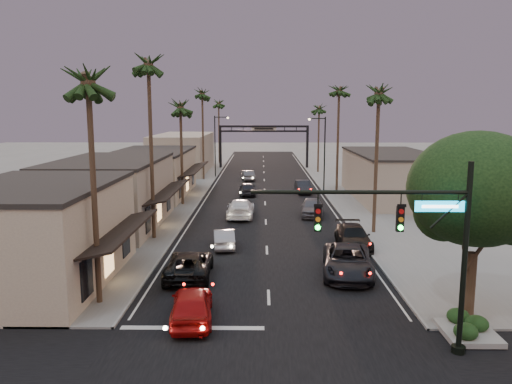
{
  "coord_description": "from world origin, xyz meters",
  "views": [
    {
      "loc": [
        -0.39,
        -14.98,
        9.69
      ],
      "look_at": [
        -0.88,
        29.15,
        2.5
      ],
      "focal_mm": 35.0,
      "sensor_mm": 36.0,
      "label": 1
    }
  ],
  "objects_px": {
    "palm_ld": "(202,91)",
    "traffic_signal": "(417,231)",
    "corner_tree": "(479,194)",
    "palm_rb": "(339,87)",
    "curbside_near": "(347,261)",
    "streetlight_left": "(217,141)",
    "palm_lc": "(180,103)",
    "oncoming_pickup": "(189,264)",
    "palm_lb": "(148,59)",
    "palm_rc": "(319,106)",
    "curbside_black": "(353,237)",
    "oncoming_silver": "(224,238)",
    "palm_far": "(219,101)",
    "palm_la": "(88,73)",
    "oncoming_red": "(192,304)",
    "streetlight_right": "(322,148)",
    "palm_ra": "(379,88)",
    "arch": "(264,136)"
  },
  "relations": [
    {
      "from": "palm_lc",
      "to": "traffic_signal",
      "type": "bearing_deg",
      "value": -65.94
    },
    {
      "from": "streetlight_left",
      "to": "palm_la",
      "type": "height_order",
      "value": "palm_la"
    },
    {
      "from": "oncoming_silver",
      "to": "traffic_signal",
      "type": "bearing_deg",
      "value": 112.47
    },
    {
      "from": "palm_far",
      "to": "curbside_black",
      "type": "bearing_deg",
      "value": -76.0
    },
    {
      "from": "palm_la",
      "to": "curbside_black",
      "type": "bearing_deg",
      "value": 36.23
    },
    {
      "from": "palm_rb",
      "to": "oncoming_silver",
      "type": "bearing_deg",
      "value": -115.69
    },
    {
      "from": "streetlight_right",
      "to": "palm_far",
      "type": "height_order",
      "value": "palm_far"
    },
    {
      "from": "corner_tree",
      "to": "streetlight_right",
      "type": "distance_m",
      "value": 37.64
    },
    {
      "from": "corner_tree",
      "to": "oncoming_red",
      "type": "xyz_separation_m",
      "value": [
        -13.1,
        -0.45,
        -5.17
      ]
    },
    {
      "from": "traffic_signal",
      "to": "corner_tree",
      "type": "bearing_deg",
      "value": 42.31
    },
    {
      "from": "palm_lb",
      "to": "curbside_black",
      "type": "distance_m",
      "value": 19.56
    },
    {
      "from": "corner_tree",
      "to": "palm_rb",
      "type": "distance_m",
      "value": 37.12
    },
    {
      "from": "corner_tree",
      "to": "palm_la",
      "type": "relative_size",
      "value": 0.67
    },
    {
      "from": "palm_ld",
      "to": "streetlight_left",
      "type": "bearing_deg",
      "value": 60.75
    },
    {
      "from": "palm_la",
      "to": "palm_ra",
      "type": "xyz_separation_m",
      "value": [
        17.2,
        15.0,
        0.0
      ]
    },
    {
      "from": "traffic_signal",
      "to": "curbside_near",
      "type": "xyz_separation_m",
      "value": [
        -0.95,
        9.68,
        -4.22
      ]
    },
    {
      "from": "traffic_signal",
      "to": "palm_ra",
      "type": "height_order",
      "value": "palm_ra"
    },
    {
      "from": "streetlight_right",
      "to": "palm_ra",
      "type": "distance_m",
      "value": 21.94
    },
    {
      "from": "curbside_near",
      "to": "curbside_black",
      "type": "distance_m",
      "value": 6.34
    },
    {
      "from": "traffic_signal",
      "to": "palm_lc",
      "type": "bearing_deg",
      "value": 114.06
    },
    {
      "from": "streetlight_left",
      "to": "palm_ld",
      "type": "relative_size",
      "value": 0.63
    },
    {
      "from": "streetlight_right",
      "to": "palm_ra",
      "type": "height_order",
      "value": "palm_ra"
    },
    {
      "from": "traffic_signal",
      "to": "palm_ra",
      "type": "xyz_separation_m",
      "value": [
        2.91,
        20.0,
        6.36
      ]
    },
    {
      "from": "oncoming_pickup",
      "to": "streetlight_right",
      "type": "bearing_deg",
      "value": -111.52
    },
    {
      "from": "corner_tree",
      "to": "oncoming_silver",
      "type": "bearing_deg",
      "value": 135.67
    },
    {
      "from": "streetlight_left",
      "to": "palm_lc",
      "type": "bearing_deg",
      "value": -94.37
    },
    {
      "from": "palm_lc",
      "to": "oncoming_pickup",
      "type": "height_order",
      "value": "palm_lc"
    },
    {
      "from": "streetlight_right",
      "to": "oncoming_pickup",
      "type": "height_order",
      "value": "streetlight_right"
    },
    {
      "from": "oncoming_pickup",
      "to": "oncoming_red",
      "type": "bearing_deg",
      "value": 97.62
    },
    {
      "from": "arch",
      "to": "oncoming_silver",
      "type": "relative_size",
      "value": 3.72
    },
    {
      "from": "palm_rb",
      "to": "curbside_black",
      "type": "bearing_deg",
      "value": -95.67
    },
    {
      "from": "oncoming_silver",
      "to": "palm_lb",
      "type": "bearing_deg",
      "value": -29.15
    },
    {
      "from": "palm_ld",
      "to": "palm_rb",
      "type": "height_order",
      "value": "same"
    },
    {
      "from": "palm_ld",
      "to": "oncoming_silver",
      "type": "bearing_deg",
      "value": -81.11
    },
    {
      "from": "palm_ld",
      "to": "corner_tree",
      "type": "bearing_deg",
      "value": -69.19
    },
    {
      "from": "arch",
      "to": "curbside_black",
      "type": "distance_m",
      "value": 50.76
    },
    {
      "from": "traffic_signal",
      "to": "curbside_black",
      "type": "height_order",
      "value": "traffic_signal"
    },
    {
      "from": "curbside_black",
      "to": "palm_far",
      "type": "bearing_deg",
      "value": 104.3
    },
    {
      "from": "palm_rb",
      "to": "oncoming_red",
      "type": "distance_m",
      "value": 40.66
    },
    {
      "from": "palm_lb",
      "to": "palm_ld",
      "type": "distance_m",
      "value": 33.01
    },
    {
      "from": "palm_ld",
      "to": "traffic_signal",
      "type": "bearing_deg",
      "value": -74.35
    },
    {
      "from": "palm_lb",
      "to": "oncoming_pickup",
      "type": "height_order",
      "value": "palm_lb"
    },
    {
      "from": "streetlight_left",
      "to": "streetlight_right",
      "type": "bearing_deg",
      "value": -43.21
    },
    {
      "from": "palm_rc",
      "to": "curbside_black",
      "type": "bearing_deg",
      "value": -93.11
    },
    {
      "from": "corner_tree",
      "to": "curbside_near",
      "type": "bearing_deg",
      "value": 127.25
    },
    {
      "from": "palm_la",
      "to": "palm_rb",
      "type": "xyz_separation_m",
      "value": [
        17.2,
        35.0,
        0.97
      ]
    },
    {
      "from": "palm_ra",
      "to": "corner_tree",
      "type": "bearing_deg",
      "value": -86.97
    },
    {
      "from": "streetlight_right",
      "to": "palm_rc",
      "type": "relative_size",
      "value": 0.74
    },
    {
      "from": "streetlight_left",
      "to": "palm_lb",
      "type": "xyz_separation_m",
      "value": [
        -1.68,
        -36.0,
        8.06
      ]
    },
    {
      "from": "oncoming_silver",
      "to": "streetlight_left",
      "type": "bearing_deg",
      "value": -90.97
    }
  ]
}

